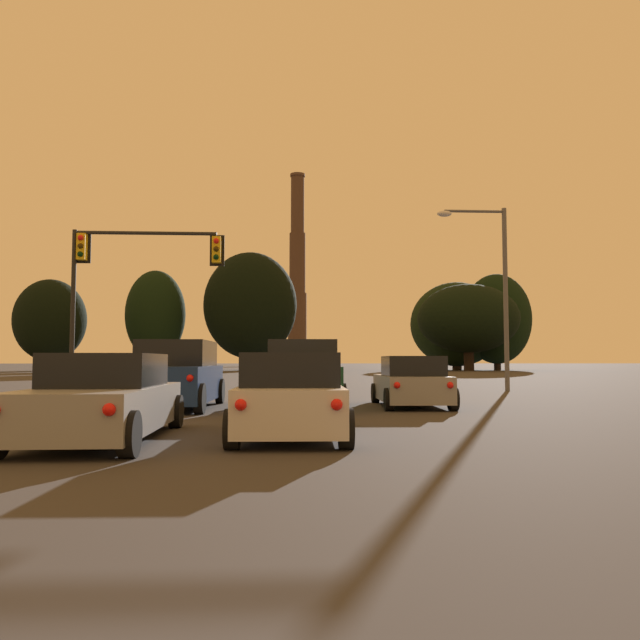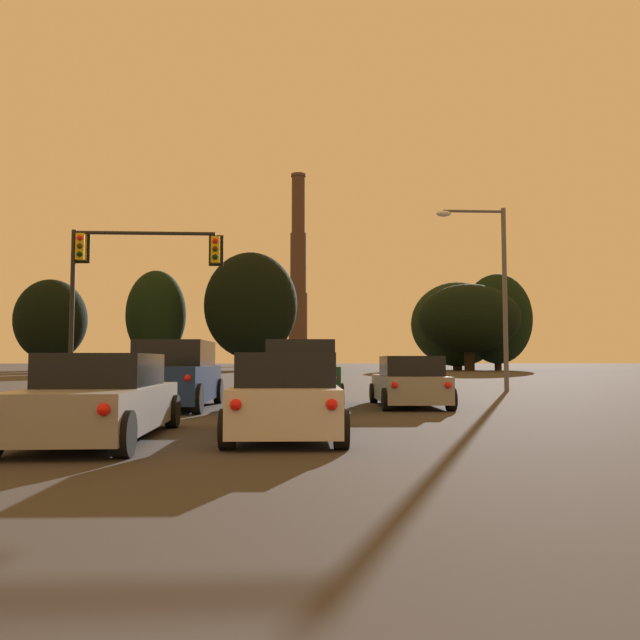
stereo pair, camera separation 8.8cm
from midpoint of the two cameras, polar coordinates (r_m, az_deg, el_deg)
sedan_left_lane_second at (r=10.99m, az=-19.27°, el=-6.87°), size 2.04×4.73×1.43m
suv_center_lane_front at (r=17.24m, az=-1.69°, el=-5.10°), size 2.16×4.93×1.86m
suv_left_lane_front at (r=17.73m, az=-12.95°, el=-4.97°), size 2.19×4.94×1.86m
hatchback_right_lane_front at (r=18.04m, az=8.30°, el=-5.74°), size 2.02×4.15×1.44m
hatchback_center_lane_second at (r=10.84m, az=-2.79°, el=-7.13°), size 1.98×4.14×1.44m
traffic_light_overhead_left at (r=25.76m, az=-17.51°, el=4.55°), size 6.03×0.50×6.44m
street_lamp at (r=28.08m, az=15.66°, el=3.79°), size 3.06×0.36×7.96m
smokestack at (r=165.52m, az=-1.99°, el=2.79°), size 7.87×7.87×51.34m
treeline_left_mid at (r=89.55m, az=15.93°, el=0.10°), size 9.50×8.55×13.32m
treeline_right_mid at (r=84.84m, az=-6.31°, el=1.32°), size 12.58×11.32×16.00m
treeline_far_right at (r=83.36m, az=13.48°, el=0.13°), size 13.23×11.90×11.27m
treeline_center_left at (r=90.40m, az=12.45°, el=-0.38°), size 13.02×11.72×12.45m
treeline_far_left at (r=86.59m, az=-14.74°, el=0.46°), size 7.96×7.17×13.46m
treeline_center_right at (r=85.25m, az=-23.38°, el=-0.01°), size 8.86×7.97×11.55m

